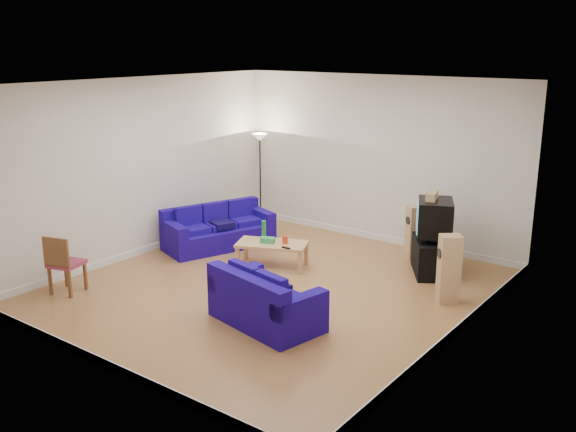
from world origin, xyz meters
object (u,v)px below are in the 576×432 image
Objects in this scene: sofa_three_seat at (218,232)px; coffee_table at (272,246)px; television at (435,217)px; tv_stand at (431,257)px; sofa_loveseat at (264,304)px.

coffee_table is (1.54, -0.28, 0.09)m from sofa_three_seat.
coffee_table is 1.45× the size of television.
tv_stand is (2.34, 1.35, -0.09)m from coffee_table.
tv_stand is (0.98, 3.27, -0.00)m from sofa_loveseat.
sofa_three_seat is 4.10m from television.
sofa_three_seat reaches higher than sofa_loveseat.
television is at bearing 125.46° from sofa_three_seat.
television is at bearing 110.89° from tv_stand.
sofa_loveseat is (2.91, -2.21, 0.01)m from sofa_three_seat.
television is (0.01, 0.02, 0.68)m from tv_stand.
television reaches higher than sofa_three_seat.
sofa_loveseat is at bearing 72.76° from sofa_three_seat.
television is (2.35, 1.36, 0.60)m from coffee_table.
television reaches higher than tv_stand.
sofa_three_seat reaches higher than tv_stand.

